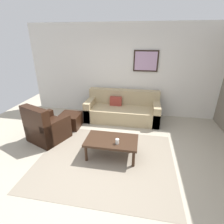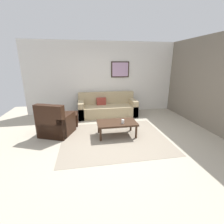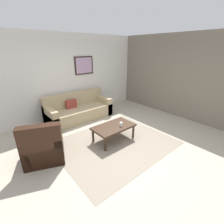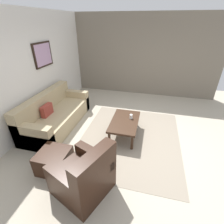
{
  "view_description": "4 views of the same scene",
  "coord_description": "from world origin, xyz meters",
  "views": [
    {
      "loc": [
        0.67,
        -2.89,
        2.4
      ],
      "look_at": [
        0.04,
        0.55,
        0.88
      ],
      "focal_mm": 27.7,
      "sensor_mm": 36.0,
      "label": 1
    },
    {
      "loc": [
        -0.75,
        -3.93,
        2.0
      ],
      "look_at": [
        -0.04,
        0.14,
        0.72
      ],
      "focal_mm": 25.54,
      "sensor_mm": 36.0,
      "label": 2
    },
    {
      "loc": [
        -2.37,
        -2.69,
        2.32
      ],
      "look_at": [
        0.14,
        0.27,
        0.76
      ],
      "focal_mm": 25.63,
      "sensor_mm": 36.0,
      "label": 3
    },
    {
      "loc": [
        -3.25,
        -0.36,
        2.52
      ],
      "look_at": [
        -0.12,
        0.43,
        0.73
      ],
      "focal_mm": 26.46,
      "sensor_mm": 36.0,
      "label": 4
    }
  ],
  "objects": [
    {
      "name": "couch_main",
      "position": [
        0.1,
        2.09,
        0.3
      ],
      "size": [
        2.21,
        0.93,
        0.88
      ],
      "color": "tan",
      "rests_on": "ground_plane"
    },
    {
      "name": "cup",
      "position": [
        0.24,
        0.04,
        0.46
      ],
      "size": [
        0.08,
        0.08,
        0.11
      ],
      "primitive_type": "cylinder",
      "color": "white",
      "rests_on": "coffee_table"
    },
    {
      "name": "framed_artwork",
      "position": [
        0.71,
        2.51,
        1.74
      ],
      "size": [
        0.73,
        0.04,
        0.62
      ],
      "color": "black"
    },
    {
      "name": "ottoman",
      "position": [
        -1.3,
        1.26,
        0.2
      ],
      "size": [
        0.56,
        0.56,
        0.4
      ],
      "primitive_type": "cube",
      "color": "black",
      "rests_on": "ground_plane"
    },
    {
      "name": "area_rug",
      "position": [
        0.0,
        0.0,
        0.0
      ],
      "size": [
        2.84,
        2.33,
        0.01
      ],
      "primitive_type": "cube",
      "color": "gray",
      "rests_on": "ground_plane"
    },
    {
      "name": "stone_feature_panel",
      "position": [
        3.0,
        0.0,
        1.4
      ],
      "size": [
        0.12,
        5.2,
        2.8
      ],
      "primitive_type": "cube",
      "color": "slate",
      "rests_on": "ground_plane"
    },
    {
      "name": "ground_plane",
      "position": [
        0.0,
        0.0,
        0.0
      ],
      "size": [
        8.0,
        8.0,
        0.0
      ],
      "primitive_type": "plane",
      "color": "#B2A893"
    },
    {
      "name": "coffee_table",
      "position": [
        0.1,
        0.16,
        0.36
      ],
      "size": [
        1.1,
        0.64,
        0.41
      ],
      "color": "#382316",
      "rests_on": "ground_plane"
    },
    {
      "name": "rear_partition",
      "position": [
        0.0,
        2.6,
        1.4
      ],
      "size": [
        6.0,
        0.12,
        2.8
      ],
      "primitive_type": "cube",
      "color": "silver",
      "rests_on": "ground_plane"
    },
    {
      "name": "armchair_leather",
      "position": [
        -1.61,
        0.49,
        0.31
      ],
      "size": [
        1.04,
        1.04,
        0.95
      ],
      "color": "black",
      "rests_on": "ground_plane"
    }
  ]
}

